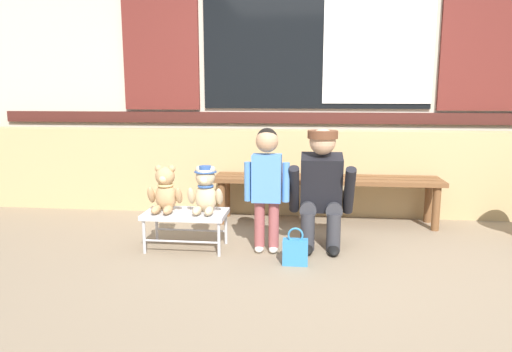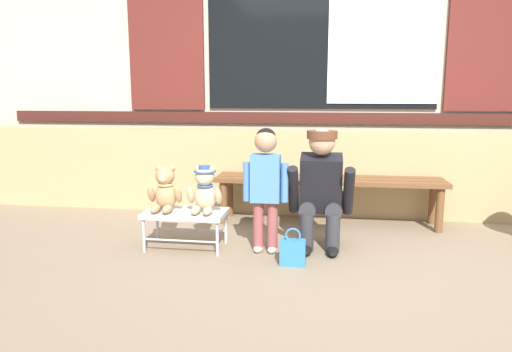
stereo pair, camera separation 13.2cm
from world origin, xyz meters
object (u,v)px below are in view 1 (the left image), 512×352
Objects in this scene: child_standing at (267,176)px; small_display_bench at (186,216)px; handbag_on_ground at (295,251)px; teddy_bear_with_hat at (205,190)px; adult_crouching at (322,188)px; wooden_bench_long at (326,184)px; teddy_bear_plain at (165,191)px.

small_display_bench is at bearing -179.61° from child_standing.
small_display_bench reaches higher than handbag_on_ground.
handbag_on_ground is at bearing -47.58° from child_standing.
teddy_bear_with_hat is at bearing 0.77° from small_display_bench.
wooden_bench_long is at bearing 85.70° from adult_crouching.
adult_crouching reaches higher than small_display_bench.
wooden_bench_long is 3.28× the size of small_display_bench.
small_display_bench is at bearing -179.23° from teddy_bear_with_hat.
teddy_bear_plain is 0.38× the size of adult_crouching.
wooden_bench_long is at bearing 77.52° from handbag_on_ground.
small_display_bench is 0.67× the size of adult_crouching.
wooden_bench_long is 1.42m from small_display_bench.
adult_crouching is at bearing 7.16° from teddy_bear_plain.
handbag_on_ground is (0.71, -0.25, -0.38)m from teddy_bear_with_hat.
wooden_bench_long is at bearing 42.47° from teddy_bear_with_hat.
adult_crouching is (1.06, 0.15, 0.21)m from small_display_bench.
adult_crouching is (0.90, 0.15, 0.01)m from teddy_bear_with_hat.
child_standing is 0.60m from handbag_on_ground.
small_display_bench is 1.09m from adult_crouching.
adult_crouching reaches higher than wooden_bench_long.
teddy_bear_with_hat is (0.32, 0.00, 0.01)m from teddy_bear_plain.
handbag_on_ground is at bearing -102.48° from wooden_bench_long.
child_standing is 0.46m from adult_crouching.
wooden_bench_long is 7.72× the size of handbag_on_ground.
teddy_bear_with_hat reaches higher than handbag_on_ground.
small_display_bench is at bearing -141.84° from wooden_bench_long.
small_display_bench is 0.26m from teddy_bear_with_hat.
small_display_bench is 2.35× the size of handbag_on_ground.
small_display_bench is 0.71m from child_standing.
small_display_bench is 0.67× the size of child_standing.
handbag_on_ground is at bearing -15.96° from small_display_bench.
child_standing is at bearing 0.27° from teddy_bear_with_hat.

